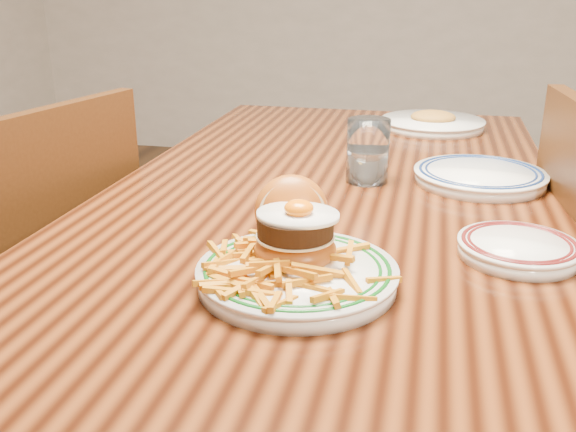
% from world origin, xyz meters
% --- Properties ---
extents(table, '(0.85, 1.60, 0.75)m').
position_xyz_m(table, '(0.00, 0.00, 0.66)').
color(table, black).
rests_on(table, floor).
extents(chair_left, '(0.50, 0.50, 0.91)m').
position_xyz_m(chair_left, '(-0.62, -0.08, 0.49)').
color(chair_left, '#381D0B').
rests_on(chair_left, floor).
extents(main_plate, '(0.26, 0.28, 0.13)m').
position_xyz_m(main_plate, '(0.01, -0.40, 0.78)').
color(main_plate, white).
rests_on(main_plate, table).
extents(side_plate, '(0.17, 0.17, 0.03)m').
position_xyz_m(side_plate, '(0.31, -0.25, 0.77)').
color(side_plate, white).
rests_on(side_plate, table).
extents(rear_plate, '(0.26, 0.26, 0.03)m').
position_xyz_m(rear_plate, '(0.28, 0.11, 0.77)').
color(rear_plate, white).
rests_on(rear_plate, table).
extents(water_glass, '(0.08, 0.08, 0.13)m').
position_xyz_m(water_glass, '(0.06, 0.07, 0.80)').
color(water_glass, white).
rests_on(water_glass, table).
extents(far_plate, '(0.27, 0.27, 0.05)m').
position_xyz_m(far_plate, '(0.18, 0.58, 0.77)').
color(far_plate, white).
rests_on(far_plate, table).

